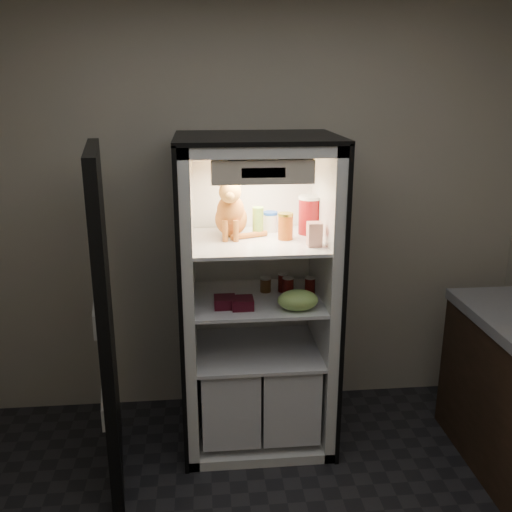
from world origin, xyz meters
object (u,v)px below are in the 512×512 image
Objects in this scene: soda_can_b at (310,287)px; soda_can_c at (288,288)px; salsa_jar at (285,226)px; berry_box_right at (243,303)px; cream_carton at (314,234)px; mayo_tub at (270,222)px; grape_bag at (298,300)px; parmesan_shaker at (258,222)px; berry_box_left at (225,302)px; tabby_cat at (231,213)px; pepper_jar at (310,215)px; condiment_jar at (266,284)px; soda_can_a at (283,283)px; refrigerator at (256,317)px.

soda_can_b is 0.13m from soda_can_c.
salsa_jar reaches higher than berry_box_right.
salsa_jar is at bearing 132.45° from cream_carton.
mayo_tub is 0.53× the size of grape_bag.
parmesan_shaker reaches higher than berry_box_left.
mayo_tub is at bearing 112.24° from soda_can_c.
cream_carton is at bearing -23.91° from tabby_cat.
salsa_jar is 1.25× the size of soda_can_c.
salsa_jar is 1.16× the size of cream_carton.
soda_can_c is at bearing -137.51° from pepper_jar.
berry_box_right is at bearing -75.05° from tabby_cat.
tabby_cat reaches higher than grape_bag.
grape_bag is at bearing -11.00° from berry_box_left.
berry_box_right is at bearing -147.36° from pepper_jar.
parmesan_shaker is at bearing -132.68° from mayo_tub.
salsa_jar reaches higher than condiment_jar.
tabby_cat reaches higher than pepper_jar.
salsa_jar is at bearing -92.30° from soda_can_a.
cream_carton reaches higher than soda_can_b.
pepper_jar is at bearing 9.23° from soda_can_a.
tabby_cat reaches higher than salsa_jar.
tabby_cat is 4.15× the size of condiment_jar.
tabby_cat is 2.46× the size of salsa_jar.
condiment_jar is at bearing 57.63° from berry_box_right.
berry_box_left and berry_box_right have the same top height.
salsa_jar is 0.37m from soda_can_c.
soda_can_c is at bearing -42.64° from condiment_jar.
salsa_jar is 0.20m from cream_carton.
refrigerator is 0.38m from soda_can_b.
soda_can_b is 0.93× the size of soda_can_c.
pepper_jar reaches higher than cream_carton.
salsa_jar is at bearing -20.95° from refrigerator.
refrigerator is 0.40m from grape_bag.
salsa_jar reaches higher than berry_box_left.
berry_box_left is at bearing 177.64° from cream_carton.
pepper_jar is 0.66m from berry_box_right.
soda_can_b is at bearing -94.54° from pepper_jar.
tabby_cat is at bearing 179.53° from soda_can_a.
mayo_tub is 0.38m from condiment_jar.
berry_box_left is at bearing -133.31° from parmesan_shaker.
cream_carton reaches higher than condiment_jar.
berry_box_left is (-0.29, -0.31, -0.38)m from mayo_tub.
tabby_cat is at bearing 151.58° from cream_carton.
cream_carton is 0.39m from soda_can_b.
pepper_jar reaches higher than berry_box_right.
parmesan_shaker is 0.41m from soda_can_a.
soda_can_a is at bearing -2.82° from condiment_jar.
berry_box_right is (-0.40, -0.01, -0.39)m from cream_carton.
cream_carton is 1.10× the size of berry_box_right.
refrigerator is 16.57× the size of soda_can_b.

